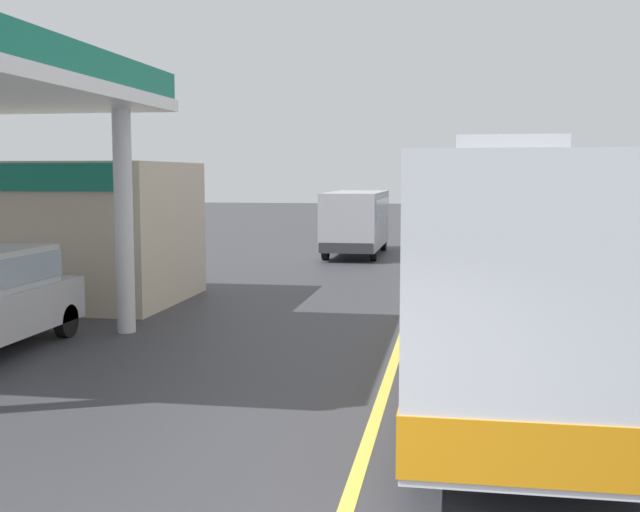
{
  "coord_description": "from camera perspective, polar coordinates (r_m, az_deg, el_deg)",
  "views": [
    {
      "loc": [
        0.95,
        -4.33,
        3.11
      ],
      "look_at": [
        -1.5,
        10.0,
        1.6
      ],
      "focal_mm": 44.21,
      "sensor_mm": 36.0,
      "label": 1
    }
  ],
  "objects": [
    {
      "name": "coach_bus_main",
      "position": [
        12.17,
        13.45,
        -0.79
      ],
      "size": [
        2.6,
        11.04,
        3.69
      ],
      "color": "silver",
      "rests_on": "ground"
    },
    {
      "name": "lane_divider_stripe",
      "position": [
        19.6,
        6.81,
        -3.23
      ],
      "size": [
        0.16,
        50.0,
        0.01
      ],
      "primitive_type": "cube",
      "color": "#D8CC4C",
      "rests_on": "ground"
    },
    {
      "name": "car_trailing_behind_bus",
      "position": [
        26.81,
        11.27,
        1.33
      ],
      "size": [
        1.7,
        4.2,
        1.82
      ],
      "color": "#B2B2B7",
      "rests_on": "ground"
    },
    {
      "name": "ground",
      "position": [
        24.55,
        7.4,
        -1.4
      ],
      "size": [
        120.0,
        120.0,
        0.0
      ],
      "primitive_type": "plane",
      "color": "#38383D"
    },
    {
      "name": "minibus_opposing_lane",
      "position": [
        30.47,
        2.65,
        2.84
      ],
      "size": [
        2.04,
        6.13,
        2.44
      ],
      "color": "#A5A5AD",
      "rests_on": "ground"
    }
  ]
}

